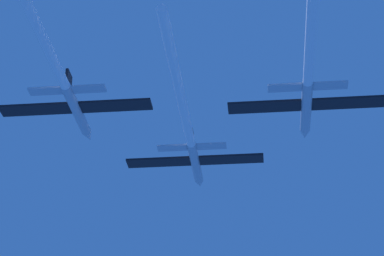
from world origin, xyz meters
TOP-DOWN VIEW (x-y plane):
  - jet_lead at (-0.41, -9.55)m, footprint 18.77×43.92m
  - jet_left_wing at (-13.62, -25.46)m, footprint 18.77×45.44m
  - jet_right_wing at (14.34, -26.85)m, footprint 18.77×50.50m

SIDE VIEW (x-z plane):
  - jet_right_wing at x=14.34m, z-range -1.61..1.50m
  - jet_lead at x=-0.41m, z-range -1.47..1.64m
  - jet_left_wing at x=-13.62m, z-range -0.91..2.20m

